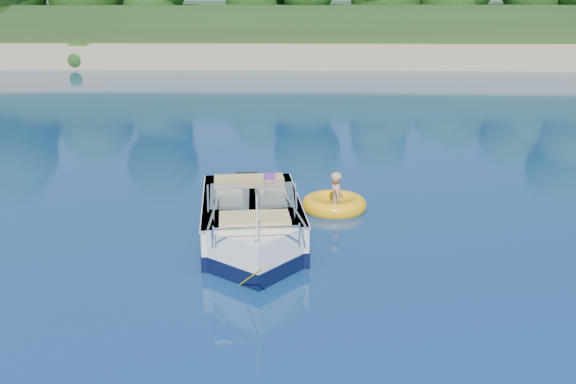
{
  "coord_description": "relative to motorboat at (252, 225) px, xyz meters",
  "views": [
    {
      "loc": [
        2.18,
        -7.71,
        4.54
      ],
      "look_at": [
        1.86,
        4.41,
        0.85
      ],
      "focal_mm": 40.0,
      "sensor_mm": 36.0,
      "label": 1
    }
  ],
  "objects": [
    {
      "name": "shoreline",
      "position": [
        -1.18,
        59.88,
        0.64
      ],
      "size": [
        170.0,
        59.0,
        6.0
      ],
      "color": "tan",
      "rests_on": "ground"
    },
    {
      "name": "tow_tube",
      "position": [
        1.67,
        2.03,
        -0.24
      ],
      "size": [
        1.88,
        1.88,
        0.39
      ],
      "rotation": [
        0.0,
        0.0,
        0.36
      ],
      "color": "#FFAB0D",
      "rests_on": "ground"
    },
    {
      "name": "boy",
      "position": [
        1.71,
        1.93,
        -0.34
      ],
      "size": [
        0.43,
        0.76,
        1.42
      ],
      "primitive_type": "imported",
      "rotation": [
        0.0,
        -0.17,
        1.72
      ],
      "color": "tan",
      "rests_on": "ground"
    },
    {
      "name": "motorboat",
      "position": [
        0.0,
        0.0,
        0.0
      ],
      "size": [
        2.31,
        5.28,
        1.76
      ],
      "rotation": [
        0.0,
        0.0,
        0.12
      ],
      "color": "white",
      "rests_on": "ground"
    },
    {
      "name": "ground",
      "position": [
        -1.18,
        -3.89,
        -0.34
      ],
      "size": [
        160.0,
        160.0,
        0.0
      ],
      "primitive_type": "plane",
      "color": "#0A264C",
      "rests_on": "ground"
    }
  ]
}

